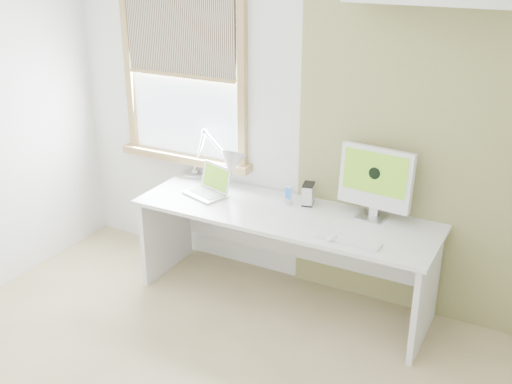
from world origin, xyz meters
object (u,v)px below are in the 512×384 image
Objects in this scene: desk_lamp at (224,163)px; laptop at (210,187)px; desk at (287,234)px; external_drive at (308,194)px; imac at (376,179)px.

desk_lamp is 1.87× the size of laptop.
desk_lamp is at bearing 171.54° from desk.
laptop is at bearing -166.71° from external_drive.
desk is 0.77m from imac.
external_drive is 0.53m from imac.
imac is (1.17, 0.07, 0.06)m from desk_lamp.
desk_lamp is 0.69m from external_drive.
desk_lamp reaches higher than external_drive.
desk is 4.19× the size of imac.
external_drive reaches higher than desk.
imac is at bearing 8.19° from laptop.
external_drive is at bearing 5.84° from desk_lamp.
desk_lamp is at bearing -174.16° from external_drive.
desk_lamp is (-0.59, 0.09, 0.42)m from desk.
desk is 0.73m from desk_lamp.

